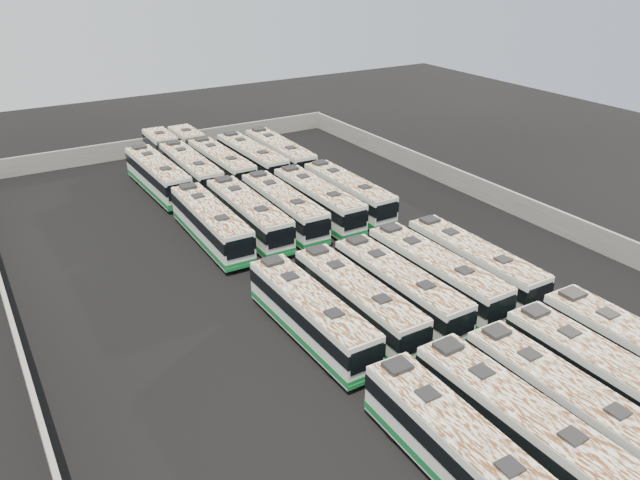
{
  "coord_description": "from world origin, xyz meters",
  "views": [
    {
      "loc": [
        -22.89,
        -38.94,
        23.88
      ],
      "look_at": [
        1.34,
        1.07,
        1.6
      ],
      "focal_mm": 35.0,
      "sensor_mm": 36.0,
      "label": 1
    }
  ],
  "objects": [
    {
      "name": "ground",
      "position": [
        0.0,
        0.0,
        0.0
      ],
      "size": [
        140.0,
        140.0,
        0.0
      ],
      "primitive_type": "plane",
      "color": "black",
      "rests_on": "ground"
    },
    {
      "name": "perimeter_wall",
      "position": [
        0.0,
        0.0,
        1.1
      ],
      "size": [
        45.2,
        73.2,
        2.2
      ],
      "color": "slate",
      "rests_on": "ground"
    },
    {
      "name": "bus_front_far_left",
      "position": [
        -5.38,
        -23.2,
        1.85
      ],
      "size": [
        2.98,
        12.88,
        3.62
      ],
      "rotation": [
        0.0,
        0.0,
        -0.02
      ],
      "color": "silver",
      "rests_on": "ground"
    },
    {
      "name": "bus_front_left",
      "position": [
        -1.69,
        -23.37,
        1.88
      ],
      "size": [
        3.02,
        13.08,
        3.67
      ],
      "rotation": [
        0.0,
        0.0,
        0.02
      ],
      "color": "silver",
      "rests_on": "ground"
    },
    {
      "name": "bus_front_center",
      "position": [
        1.78,
        -23.4,
        1.81
      ],
      "size": [
        2.7,
        12.56,
        3.54
      ],
      "rotation": [
        0.0,
        0.0,
        0.0
      ],
      "color": "silver",
      "rests_on": "ground"
    },
    {
      "name": "bus_front_right",
      "position": [
        5.38,
        -23.17,
        1.84
      ],
      "size": [
        2.75,
        12.76,
        3.59
      ],
      "rotation": [
        0.0,
        0.0,
        -0.0
      ],
      "color": "silver",
      "rests_on": "ground"
    },
    {
      "name": "bus_midfront_far_left",
      "position": [
        -5.31,
        -8.75,
        1.83
      ],
      "size": [
        2.81,
        12.7,
        3.57
      ],
      "rotation": [
        0.0,
        0.0,
        0.01
      ],
      "color": "silver",
      "rests_on": "ground"
    },
    {
      "name": "bus_midfront_left",
      "position": [
        -1.72,
        -8.88,
        1.82
      ],
      "size": [
        2.68,
        12.62,
        3.56
      ],
      "rotation": [
        0.0,
        0.0,
        0.0
      ],
      "color": "silver",
      "rests_on": "ground"
    },
    {
      "name": "bus_midfront_center",
      "position": [
        1.81,
        -8.97,
        1.82
      ],
      "size": [
        2.8,
        12.66,
        3.56
      ],
      "rotation": [
        0.0,
        0.0,
        0.01
      ],
      "color": "silver",
      "rests_on": "ground"
    },
    {
      "name": "bus_midfront_right",
      "position": [
        5.31,
        -8.79,
        1.87
      ],
      "size": [
        2.95,
        13.01,
        3.66
      ],
      "rotation": [
        0.0,
        0.0,
        0.02
      ],
      "color": "silver",
      "rests_on": "ground"
    },
    {
      "name": "bus_midfront_far_right",
      "position": [
        8.97,
        -8.97,
        1.83
      ],
      "size": [
        2.69,
        12.73,
        3.59
      ],
      "rotation": [
        0.0,
        0.0,
        -0.0
      ],
      "color": "silver",
      "rests_on": "ground"
    },
    {
      "name": "bus_midback_far_left",
      "position": [
        -5.35,
        8.4,
        1.88
      ],
      "size": [
        3.02,
        13.08,
        3.67
      ],
      "rotation": [
        0.0,
        0.0,
        -0.02
      ],
      "color": "silver",
      "rests_on": "ground"
    },
    {
      "name": "bus_midback_left",
      "position": [
        -1.73,
        8.45,
        1.88
      ],
      "size": [
        2.94,
        13.06,
        3.67
      ],
      "rotation": [
        0.0,
        0.0,
        -0.01
      ],
      "color": "silver",
      "rests_on": "ground"
    },
    {
      "name": "bus_midback_center",
      "position": [
        1.8,
        8.36,
        1.85
      ],
      "size": [
        2.99,
        12.87,
        3.61
      ],
      "rotation": [
        0.0,
        0.0,
        -0.02
      ],
      "color": "silver",
      "rests_on": "ground"
    },
    {
      "name": "bus_midback_right",
      "position": [
        5.42,
        8.21,
        1.85
      ],
      "size": [
        2.76,
        12.87,
        3.63
      ],
      "rotation": [
        0.0,
        0.0,
        -0.0
      ],
      "color": "silver",
      "rests_on": "ground"
    },
    {
      "name": "bus_midback_far_right",
      "position": [
        8.99,
        8.37,
        1.82
      ],
      "size": [
        2.69,
        12.63,
        3.56
      ],
      "rotation": [
        0.0,
        0.0,
        0.0
      ],
      "color": "silver",
      "rests_on": "ground"
    },
    {
      "name": "bus_back_far_left",
      "position": [
        -5.39,
        22.87,
        1.89
      ],
      "size": [
        3.01,
        13.17,
        3.7
      ],
      "rotation": [
        0.0,
        0.0,
        0.02
      ],
      "color": "silver",
      "rests_on": "ground"
    },
    {
      "name": "bus_back_left",
      "position": [
        -1.71,
        26.28,
        1.85
      ],
      "size": [
        3.03,
        20.01,
        3.62
      ],
      "rotation": [
        0.0,
        0.0,
        -0.02
      ],
      "color": "silver",
      "rests_on": "ground"
    },
    {
      "name": "bus_back_center",
      "position": [
        1.73,
        26.2,
        1.82
      ],
      "size": [
        2.93,
        19.68,
        3.56
      ],
      "rotation": [
        0.0,
        0.0,
        0.01
      ],
      "color": "silver",
      "rests_on": "ground"
    },
    {
      "name": "bus_back_right",
      "position": [
        5.46,
        22.76,
        1.87
      ],
      "size": [
        2.91,
        13.01,
        3.66
      ],
      "rotation": [
        0.0,
        0.0,
        0.01
      ],
      "color": "silver",
      "rests_on": "ground"
    },
    {
      "name": "bus_back_far_right",
      "position": [
        8.9,
        22.57,
        1.89
      ],
      "size": [
        3.08,
        13.15,
        3.69
      ],
      "rotation": [
        0.0,
        0.0,
        -0.02
      ],
      "color": "silver",
      "rests_on": "ground"
    }
  ]
}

